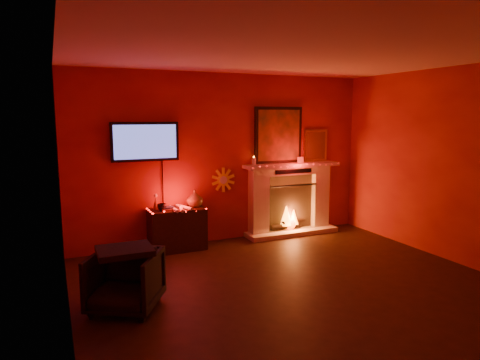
% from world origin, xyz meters
% --- Properties ---
extents(room, '(5.00, 5.00, 5.00)m').
position_xyz_m(room, '(0.00, 0.00, 1.35)').
color(room, black).
rests_on(room, ground).
extents(floor, '(5.00, 5.00, 0.00)m').
position_xyz_m(floor, '(0.00, 0.00, 0.00)').
color(floor, black).
rests_on(floor, ground).
extents(fireplace, '(1.72, 0.40, 2.18)m').
position_xyz_m(fireplace, '(1.14, 2.39, 0.72)').
color(fireplace, beige).
rests_on(fireplace, floor).
extents(tv, '(1.00, 0.07, 1.24)m').
position_xyz_m(tv, '(-1.30, 2.45, 1.65)').
color(tv, black).
rests_on(tv, room).
extents(sunburst_clock, '(0.40, 0.03, 0.40)m').
position_xyz_m(sunburst_clock, '(-0.05, 2.48, 1.00)').
color(sunburst_clock, yellow).
rests_on(sunburst_clock, room).
extents(console_table, '(0.84, 0.53, 0.91)m').
position_xyz_m(console_table, '(-0.88, 2.26, 0.36)').
color(console_table, black).
rests_on(console_table, floor).
extents(armchair, '(0.93, 0.94, 0.63)m').
position_xyz_m(armchair, '(-1.95, 0.49, 0.31)').
color(armchair, black).
rests_on(armchair, floor).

